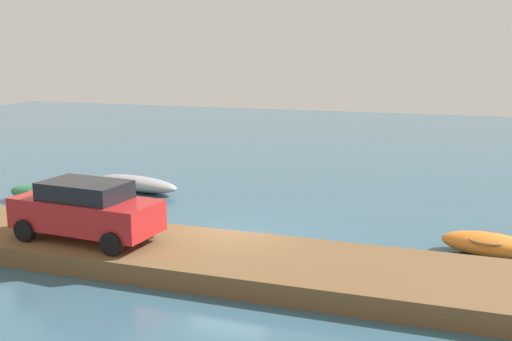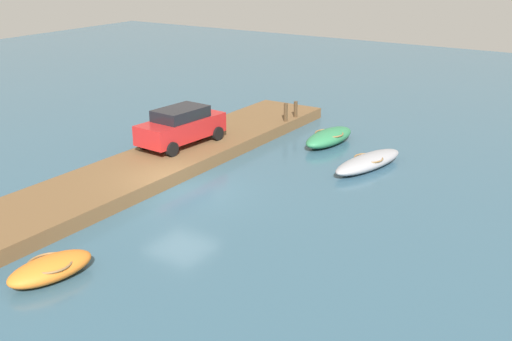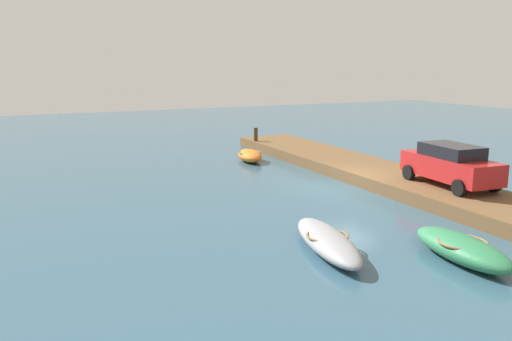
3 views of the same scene
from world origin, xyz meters
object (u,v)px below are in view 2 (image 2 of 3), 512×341
dinghy_orange (50,268)px  mooring_post_west (296,109)px  mooring_post_mid_west (286,112)px  rowboat_green (329,137)px  rowboat_grey (368,162)px  parked_car (181,126)px

dinghy_orange → mooring_post_west: bearing=-162.9°
mooring_post_west → mooring_post_mid_west: (1.03, 0.00, 0.05)m
dinghy_orange → mooring_post_west: 18.12m
dinghy_orange → rowboat_green: size_ratio=0.77×
rowboat_grey → rowboat_green: size_ratio=1.22×
rowboat_grey → mooring_post_mid_west: mooring_post_mid_west is taller
mooring_post_mid_west → mooring_post_west: bearing=180.0°
rowboat_grey → mooring_post_west: bearing=-112.2°
rowboat_grey → mooring_post_west: (-4.08, -5.92, 0.65)m
dinghy_orange → mooring_post_west: (-17.99, -2.06, 0.63)m
mooring_post_west → rowboat_grey: bearing=55.4°
rowboat_green → parked_car: (5.23, -4.83, 1.07)m
dinghy_orange → mooring_post_mid_west: size_ratio=3.00×
dinghy_orange → parked_car: parked_car is taller
dinghy_orange → rowboat_grey: 14.44m
rowboat_grey → mooring_post_mid_west: size_ratio=4.74×
parked_car → mooring_post_west: bearing=169.0°
rowboat_grey → rowboat_green: bearing=-114.3°
mooring_post_mid_west → parked_car: bearing=-17.8°
rowboat_green → mooring_post_mid_west: size_ratio=3.89×
dinghy_orange → mooring_post_west: mooring_post_west is taller
rowboat_grey → parked_car: size_ratio=1.01×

